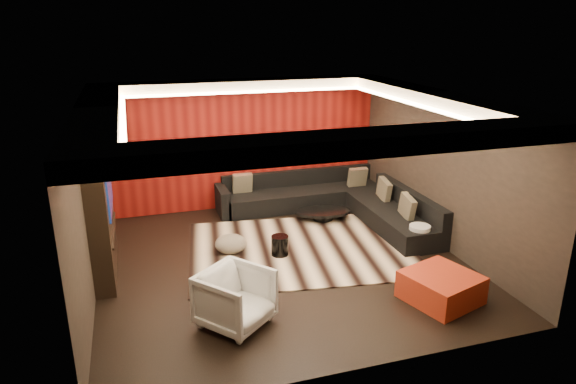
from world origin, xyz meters
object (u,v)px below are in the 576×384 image
object	(u,v)px
sectional_sofa	(335,203)
drum_stool	(280,245)
coffee_table	(323,215)
white_side_table	(419,238)
armchair	(236,299)
orange_ottoman	(441,287)

from	to	relation	value
sectional_sofa	drum_stool	bearing A→B (deg)	-136.38
coffee_table	white_side_table	bearing A→B (deg)	-59.31
drum_stool	armchair	distance (m)	2.23
orange_ottoman	sectional_sofa	xyz separation A→B (m)	(-0.16, 3.76, 0.05)
white_side_table	sectional_sofa	world-z (taller)	sectional_sofa
coffee_table	white_side_table	world-z (taller)	white_side_table
coffee_table	armchair	bearing A→B (deg)	-127.58
sectional_sofa	armchair	bearing A→B (deg)	-129.36
drum_stool	armchair	bearing A→B (deg)	-121.97
white_side_table	coffee_table	bearing A→B (deg)	120.69
armchair	sectional_sofa	world-z (taller)	armchair
drum_stool	sectional_sofa	distance (m)	2.34
orange_ottoman	armchair	world-z (taller)	armchair
drum_stool	sectional_sofa	size ratio (longest dim) A/B	0.10
drum_stool	sectional_sofa	xyz separation A→B (m)	(1.69, 1.61, 0.07)
drum_stool	armchair	world-z (taller)	armchair
drum_stool	orange_ottoman	world-z (taller)	orange_ottoman
orange_ottoman	sectional_sofa	size ratio (longest dim) A/B	0.26
white_side_table	sectional_sofa	bearing A→B (deg)	109.83
drum_stool	orange_ottoman	xyz separation A→B (m)	(1.85, -2.15, 0.01)
coffee_table	armchair	distance (m)	4.12
orange_ottoman	sectional_sofa	bearing A→B (deg)	92.37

